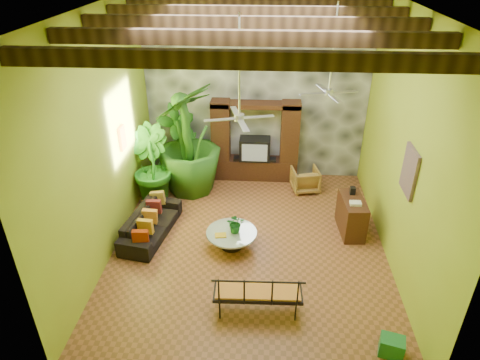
# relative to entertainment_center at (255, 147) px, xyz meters

# --- Properties ---
(ground) EXTENTS (7.00, 7.00, 0.00)m
(ground) POSITION_rel_entertainment_center_xyz_m (0.00, -3.14, -0.97)
(ground) COLOR brown
(ground) RESTS_ON ground
(ceiling) EXTENTS (6.00, 7.00, 0.02)m
(ceiling) POSITION_rel_entertainment_center_xyz_m (0.00, -3.14, 4.03)
(ceiling) COLOR silver
(ceiling) RESTS_ON back_wall
(back_wall) EXTENTS (6.00, 0.02, 5.00)m
(back_wall) POSITION_rel_entertainment_center_xyz_m (0.00, 0.36, 1.53)
(back_wall) COLOR #97A826
(back_wall) RESTS_ON ground
(left_wall) EXTENTS (0.02, 7.00, 5.00)m
(left_wall) POSITION_rel_entertainment_center_xyz_m (-3.00, -3.14, 1.53)
(left_wall) COLOR #97A826
(left_wall) RESTS_ON ground
(right_wall) EXTENTS (0.02, 7.00, 5.00)m
(right_wall) POSITION_rel_entertainment_center_xyz_m (3.00, -3.14, 1.53)
(right_wall) COLOR #97A826
(right_wall) RESTS_ON ground
(stone_accent_wall) EXTENTS (5.98, 0.10, 4.98)m
(stone_accent_wall) POSITION_rel_entertainment_center_xyz_m (0.00, 0.30, 1.53)
(stone_accent_wall) COLOR #37393F
(stone_accent_wall) RESTS_ON ground
(ceiling_beams) EXTENTS (5.95, 5.36, 0.22)m
(ceiling_beams) POSITION_rel_entertainment_center_xyz_m (0.00, -3.14, 3.81)
(ceiling_beams) COLOR #362211
(ceiling_beams) RESTS_ON ceiling
(entertainment_center) EXTENTS (2.40, 0.55, 2.30)m
(entertainment_center) POSITION_rel_entertainment_center_xyz_m (0.00, 0.00, 0.00)
(entertainment_center) COLOR #33180E
(entertainment_center) RESTS_ON ground
(ceiling_fan_front) EXTENTS (1.28, 1.28, 1.86)m
(ceiling_fan_front) POSITION_rel_entertainment_center_xyz_m (-0.20, -3.54, 2.44)
(ceiling_fan_front) COLOR silver
(ceiling_fan_front) RESTS_ON ceiling
(ceiling_fan_back) EXTENTS (1.28, 1.28, 1.86)m
(ceiling_fan_back) POSITION_rel_entertainment_center_xyz_m (1.60, -1.94, 2.44)
(ceiling_fan_back) COLOR silver
(ceiling_fan_back) RESTS_ON ceiling
(wall_art_mask) EXTENTS (0.06, 0.32, 0.55)m
(wall_art_mask) POSITION_rel_entertainment_center_xyz_m (-2.96, -2.14, 1.13)
(wall_art_mask) COLOR gold
(wall_art_mask) RESTS_ON left_wall
(wall_art_painting) EXTENTS (0.06, 0.70, 0.90)m
(wall_art_painting) POSITION_rel_entertainment_center_xyz_m (2.96, -3.74, 1.33)
(wall_art_painting) COLOR navy
(wall_art_painting) RESTS_ON right_wall
(sofa) EXTENTS (1.12, 2.12, 0.59)m
(sofa) POSITION_rel_entertainment_center_xyz_m (-2.30, -2.90, -0.67)
(sofa) COLOR black
(sofa) RESTS_ON ground
(wicker_armchair) EXTENTS (0.81, 0.83, 0.64)m
(wicker_armchair) POSITION_rel_entertainment_center_xyz_m (1.40, -0.62, -0.64)
(wicker_armchair) COLOR brown
(wicker_armchair) RESTS_ON ground
(tall_plant_a) EXTENTS (1.38, 1.40, 2.22)m
(tall_plant_a) POSITION_rel_entertainment_center_xyz_m (-2.07, -0.29, 0.15)
(tall_plant_a) COLOR #25671B
(tall_plant_a) RESTS_ON ground
(tall_plant_b) EXTENTS (1.45, 1.47, 2.08)m
(tall_plant_b) POSITION_rel_entertainment_center_xyz_m (-2.59, -1.49, 0.08)
(tall_plant_b) COLOR #1F671B
(tall_plant_b) RESTS_ON ground
(tall_plant_c) EXTENTS (2.21, 2.21, 2.97)m
(tall_plant_c) POSITION_rel_entertainment_center_xyz_m (-1.71, -0.79, 0.52)
(tall_plant_c) COLOR #285E18
(tall_plant_c) RESTS_ON ground
(coffee_table) EXTENTS (1.12, 1.12, 0.40)m
(coffee_table) POSITION_rel_entertainment_center_xyz_m (-0.40, -3.25, -0.71)
(coffee_table) COLOR black
(coffee_table) RESTS_ON ground
(centerpiece_plant) EXTENTS (0.41, 0.36, 0.44)m
(centerpiece_plant) POSITION_rel_entertainment_center_xyz_m (-0.30, -3.22, -0.35)
(centerpiece_plant) COLOR #17591D
(centerpiece_plant) RESTS_ON coffee_table
(yellow_tray) EXTENTS (0.27, 0.21, 0.03)m
(yellow_tray) POSITION_rel_entertainment_center_xyz_m (-0.62, -3.40, -0.55)
(yellow_tray) COLOR gold
(yellow_tray) RESTS_ON coffee_table
(iron_bench) EXTENTS (1.62, 0.62, 0.57)m
(iron_bench) POSITION_rel_entertainment_center_xyz_m (0.24, -5.18, -0.43)
(iron_bench) COLOR black
(iron_bench) RESTS_ON ground
(side_console) EXTENTS (0.56, 1.11, 0.86)m
(side_console) POSITION_rel_entertainment_center_xyz_m (2.34, -2.46, -0.53)
(side_console) COLOR #311E0F
(side_console) RESTS_ON ground
(green_bin) EXTENTS (0.45, 0.39, 0.34)m
(green_bin) POSITION_rel_entertainment_center_xyz_m (2.48, -5.92, -0.79)
(green_bin) COLOR #1E7331
(green_bin) RESTS_ON ground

